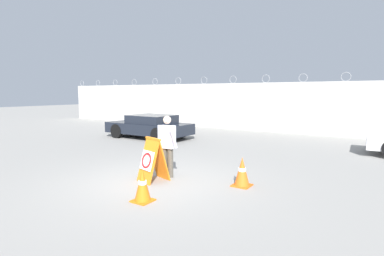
% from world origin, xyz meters
% --- Properties ---
extents(ground_plane, '(90.00, 90.00, 0.00)m').
position_xyz_m(ground_plane, '(0.00, 0.00, 0.00)').
color(ground_plane, gray).
extents(perimeter_wall, '(36.00, 0.30, 3.29)m').
position_xyz_m(perimeter_wall, '(-0.00, 11.15, 1.42)').
color(perimeter_wall, beige).
rests_on(perimeter_wall, ground_plane).
extents(barricade_sign, '(0.74, 0.80, 1.13)m').
position_xyz_m(barricade_sign, '(-0.06, -0.07, 0.56)').
color(barricade_sign, orange).
rests_on(barricade_sign, ground_plane).
extents(security_guard, '(0.62, 0.37, 1.65)m').
position_xyz_m(security_guard, '(0.03, 0.45, 0.91)').
color(security_guard, '#514C42').
rests_on(security_guard, ground_plane).
extents(traffic_cone_near, '(0.40, 0.40, 0.71)m').
position_xyz_m(traffic_cone_near, '(0.73, -1.30, 0.35)').
color(traffic_cone_near, orange).
rests_on(traffic_cone_near, ground_plane).
extents(traffic_cone_mid, '(0.43, 0.43, 0.72)m').
position_xyz_m(traffic_cone_mid, '(2.05, 0.80, 0.35)').
color(traffic_cone_mid, orange).
rests_on(traffic_cone_mid, ground_plane).
extents(parked_car_front_coupe, '(4.37, 2.05, 1.16)m').
position_xyz_m(parked_car_front_coupe, '(-4.96, 5.46, 0.60)').
color(parked_car_front_coupe, black).
rests_on(parked_car_front_coupe, ground_plane).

